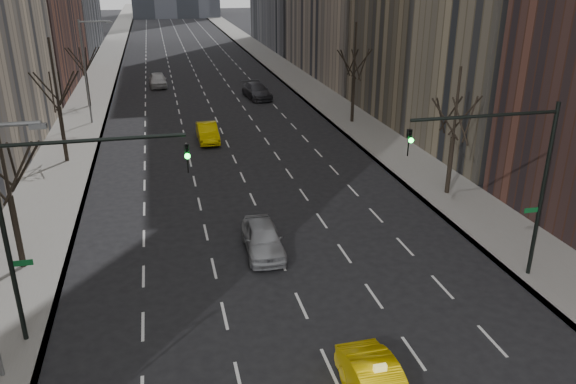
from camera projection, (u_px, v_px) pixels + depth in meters
sidewalk_left at (101, 76)px, 73.45m from camera, size 4.50×320.00×0.15m
sidewalk_right at (283, 69)px, 78.63m from camera, size 4.50×320.00×0.15m
tree_lw_b at (10, 196)px, 25.15m from camera, size 3.36×3.50×7.82m
tree_lw_c at (59, 108)px, 39.49m from camera, size 3.36×3.50×8.74m
tree_lw_d at (85, 72)px, 55.94m from camera, size 3.36×3.50×7.36m
tree_rw_b at (453, 137)px, 33.83m from camera, size 3.36×3.50×7.82m
tree_rw_c at (354, 79)px, 49.99m from camera, size 3.36×3.50×8.74m
traffic_mast_left at (52, 205)px, 19.67m from camera, size 6.69×0.39×8.00m
traffic_mast_right at (512, 166)px, 23.52m from camera, size 6.69×0.39×8.00m
streetlight_far at (88, 61)px, 49.09m from camera, size 2.83×0.22×9.00m
silver_sedan_ahead at (263, 238)px, 27.80m from camera, size 1.95×4.56×1.54m
far_taxi at (208, 132)px, 45.72m from camera, size 1.63×4.56×1.50m
far_suv_grey at (257, 91)px, 60.85m from camera, size 2.90×5.79×1.61m
far_car_white at (158, 80)px, 66.74m from camera, size 2.11×4.95×1.67m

